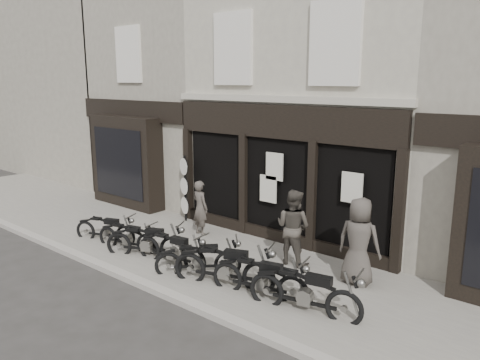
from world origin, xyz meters
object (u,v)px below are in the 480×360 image
Objects in this scene: motorcycle_4 at (199,262)px; man_right at (359,241)px; motorcycle_3 at (172,253)px; motorcycle_7 at (306,296)px; motorcycle_1 at (127,239)px; motorcycle_0 at (106,232)px; man_centre at (293,227)px; motorcycle_2 at (146,245)px; motorcycle_6 at (260,282)px; man_left at (200,208)px; motorcycle_5 at (225,270)px; advert_sign_post at (185,191)px.

man_right is (3.09, 1.83, 0.71)m from motorcycle_4.
motorcycle_7 is (3.82, 0.00, 0.04)m from motorcycle_3.
motorcycle_7 is (5.56, 0.03, 0.08)m from motorcycle_1.
man_centre is at bearing 0.94° from motorcycle_0.
motorcycle_2 is 3.78m from man_centre.
motorcycle_3 is at bearing 167.80° from motorcycle_6.
man_left reaches higher than motorcycle_2.
motorcycle_6 reaches higher than motorcycle_1.
motorcycle_1 is 0.82m from motorcycle_2.
motorcycle_4 is 2.86m from man_left.
man_right is (5.74, 1.89, 0.73)m from motorcycle_1.
motorcycle_5 is 0.98× the size of motorcycle_7.
motorcycle_4 is at bearing -20.10° from advert_sign_post.
motorcycle_1 is at bearing -58.18° from advert_sign_post.
motorcycle_5 is at bearing 172.61° from motorcycle_6.
motorcycle_0 is at bearing 20.26° from man_centre.
advert_sign_post is at bearing 61.80° from motorcycle_0.
man_centre is (-0.46, 1.90, 0.63)m from motorcycle_6.
motorcycle_1 is at bearing 137.53° from motorcycle_4.
motorcycle_3 is at bearing 156.84° from motorcycle_5.
motorcycle_5 is 1.41× the size of man_left.
man_centre is 0.95× the size of man_right.
motorcycle_2 is (0.82, -0.02, 0.04)m from motorcycle_1.
motorcycle_4 reaches higher than motorcycle_1.
motorcycle_0 is at bearing 167.92° from motorcycle_6.
motorcycle_6 is at bearing -15.88° from motorcycle_5.
man_right reaches higher than motorcycle_3.
man_left is (-1.04, 2.05, 0.52)m from motorcycle_3.
motorcycle_6 is 5.76m from advert_sign_post.
motorcycle_5 is at bearing -28.34° from motorcycle_2.
motorcycle_1 is 0.87× the size of motorcycle_6.
man_right is at bearing -12.92° from motorcycle_4.
motorcycle_6 is 0.94× the size of motorcycle_7.
advert_sign_post reaches higher than motorcycle_0.
motorcycle_6 reaches higher than motorcycle_4.
motorcycle_6 is at bearing 48.90° from man_right.
motorcycle_1 is 0.97× the size of man_right.
man_left is at bearing 65.26° from motorcycle_2.
motorcycle_6 reaches higher than motorcycle_2.
motorcycle_1 is 1.17× the size of motorcycle_4.
advert_sign_post is at bearing -10.57° from man_centre.
man_left is (-3.74, 2.03, 0.50)m from motorcycle_6.
motorcycle_2 is at bearing 30.66° from man_centre.
man_left is at bearing -6.82° from advert_sign_post.
motorcycle_1 is at bearing -20.54° from motorcycle_0.
advert_sign_post is at bearing 125.39° from motorcycle_5.
motorcycle_0 is at bearing 167.42° from motorcycle_1.
motorcycle_3 is 1.09× the size of man_right.
motorcycle_5 is 0.92m from motorcycle_6.
motorcycle_5 is 1.21× the size of man_centre.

